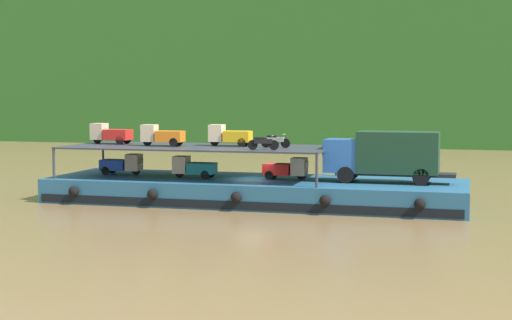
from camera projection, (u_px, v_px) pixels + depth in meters
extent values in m
plane|color=brown|center=(255.00, 202.00, 48.53)|extent=(400.00, 400.00, 0.00)
cube|color=#286023|center=(378.00, 35.00, 112.06)|extent=(115.90, 30.67, 31.17)
cube|color=#23567A|center=(255.00, 191.00, 48.46)|extent=(26.21, 7.75, 1.50)
cube|color=black|center=(237.00, 205.00, 44.76)|extent=(25.68, 0.06, 0.50)
sphere|color=black|center=(74.00, 191.00, 47.33)|extent=(0.65, 0.65, 0.65)
sphere|color=black|center=(152.00, 194.00, 45.94)|extent=(0.65, 0.65, 0.65)
sphere|color=black|center=(236.00, 197.00, 44.54)|extent=(0.65, 0.65, 0.65)
sphere|color=black|center=(325.00, 201.00, 43.15)|extent=(0.65, 0.65, 0.65)
sphere|color=black|center=(420.00, 204.00, 41.76)|extent=(0.65, 0.65, 0.65)
cube|color=#285BA3|center=(342.00, 155.00, 46.96)|extent=(2.02, 2.20, 2.00)
cube|color=#192833|center=(325.00, 149.00, 47.21)|extent=(0.08, 1.84, 0.60)
cube|color=#193823|center=(398.00, 152.00, 46.00)|extent=(4.82, 2.35, 2.50)
cube|color=black|center=(398.00, 174.00, 46.11)|extent=(6.81, 1.45, 0.20)
cylinder|color=black|center=(351.00, 172.00, 47.91)|extent=(1.00, 0.29, 1.00)
cylinder|color=black|center=(346.00, 175.00, 45.98)|extent=(1.00, 0.29, 1.00)
cylinder|color=black|center=(423.00, 174.00, 46.69)|extent=(1.00, 0.29, 1.00)
cylinder|color=black|center=(421.00, 177.00, 44.75)|extent=(1.00, 0.29, 1.00)
cylinder|color=#2D333D|center=(336.00, 160.00, 50.35)|extent=(0.16, 0.16, 2.00)
cylinder|color=#2D333D|center=(317.00, 170.00, 43.83)|extent=(0.16, 0.16, 2.00)
cylinder|color=#2D333D|center=(103.00, 155.00, 54.82)|extent=(0.16, 0.16, 2.00)
cylinder|color=#2D333D|center=(54.00, 163.00, 48.30)|extent=(0.16, 0.16, 2.00)
cube|color=#2D333D|center=(198.00, 147.00, 49.24)|extent=(17.01, 6.95, 0.10)
cube|color=#1E47B7|center=(114.00, 165.00, 51.22)|extent=(1.73, 1.24, 0.70)
cube|color=beige|center=(134.00, 162.00, 50.87)|extent=(0.92, 1.02, 1.10)
cube|color=#19232D|center=(140.00, 161.00, 50.74)|extent=(0.06, 0.85, 0.38)
cylinder|color=black|center=(136.00, 171.00, 50.88)|extent=(0.56, 0.15, 0.56)
cylinder|color=black|center=(106.00, 171.00, 50.84)|extent=(0.56, 0.15, 0.56)
cylinder|color=black|center=(112.00, 169.00, 51.86)|extent=(0.56, 0.15, 0.56)
cube|color=teal|center=(202.00, 168.00, 48.79)|extent=(1.72, 1.23, 0.70)
cube|color=beige|center=(181.00, 165.00, 49.16)|extent=(0.92, 1.01, 1.10)
cube|color=#19232D|center=(175.00, 163.00, 49.29)|extent=(0.05, 0.85, 0.38)
cylinder|color=black|center=(179.00, 173.00, 49.25)|extent=(0.56, 0.15, 0.56)
cylinder|color=black|center=(211.00, 173.00, 49.21)|extent=(0.56, 0.15, 0.56)
cylinder|color=black|center=(205.00, 175.00, 48.20)|extent=(0.56, 0.15, 0.56)
cube|color=red|center=(278.00, 169.00, 48.26)|extent=(1.73, 1.25, 0.70)
cube|color=#C6B793|center=(299.00, 167.00, 47.84)|extent=(0.93, 1.02, 1.10)
cube|color=#19232D|center=(307.00, 165.00, 47.69)|extent=(0.06, 0.85, 0.38)
cylinder|color=black|center=(302.00, 175.00, 47.84)|extent=(0.56, 0.16, 0.56)
cylinder|color=black|center=(269.00, 175.00, 47.91)|extent=(0.56, 0.16, 0.56)
cylinder|color=black|center=(274.00, 174.00, 48.92)|extent=(0.56, 0.16, 0.56)
cube|color=red|center=(118.00, 135.00, 51.47)|extent=(1.74, 1.25, 0.70)
cube|color=#C6B793|center=(99.00, 131.00, 51.87)|extent=(0.93, 1.03, 1.10)
cube|color=#19232D|center=(93.00, 130.00, 52.00)|extent=(0.07, 0.85, 0.38)
cylinder|color=black|center=(97.00, 139.00, 51.96)|extent=(0.56, 0.16, 0.56)
cylinder|color=black|center=(127.00, 139.00, 51.89)|extent=(0.56, 0.16, 0.56)
cylinder|color=black|center=(120.00, 140.00, 50.88)|extent=(0.56, 0.16, 0.56)
cube|color=orange|center=(170.00, 136.00, 49.32)|extent=(1.77, 1.30, 0.70)
cube|color=#C6B793|center=(149.00, 133.00, 49.59)|extent=(0.96, 1.05, 1.10)
cube|color=#19232D|center=(143.00, 131.00, 49.68)|extent=(0.09, 0.85, 0.38)
cylinder|color=black|center=(147.00, 141.00, 49.67)|extent=(0.57, 0.17, 0.56)
cylinder|color=black|center=(179.00, 141.00, 49.78)|extent=(0.57, 0.17, 0.56)
cylinder|color=black|center=(174.00, 142.00, 48.75)|extent=(0.57, 0.17, 0.56)
cube|color=gold|center=(238.00, 136.00, 49.26)|extent=(1.74, 1.26, 0.70)
cube|color=beige|center=(217.00, 133.00, 49.57)|extent=(0.93, 1.03, 1.10)
cube|color=#19232D|center=(210.00, 131.00, 49.67)|extent=(0.07, 0.85, 0.38)
cylinder|color=black|center=(215.00, 141.00, 49.65)|extent=(0.56, 0.16, 0.56)
cylinder|color=black|center=(246.00, 141.00, 49.71)|extent=(0.56, 0.16, 0.56)
cylinder|color=black|center=(242.00, 142.00, 48.69)|extent=(0.56, 0.16, 0.56)
cylinder|color=black|center=(274.00, 145.00, 45.79)|extent=(0.61, 0.15, 0.60)
cylinder|color=black|center=(253.00, 145.00, 46.03)|extent=(0.61, 0.15, 0.60)
cube|color=black|center=(263.00, 141.00, 45.89)|extent=(1.11, 0.29, 0.28)
cube|color=black|center=(259.00, 138.00, 45.92)|extent=(0.61, 0.25, 0.12)
cylinder|color=#B2B2B7|center=(272.00, 136.00, 45.76)|extent=(0.08, 0.55, 0.04)
cylinder|color=black|center=(286.00, 143.00, 47.61)|extent=(0.61, 0.16, 0.60)
cylinder|color=black|center=(266.00, 143.00, 48.08)|extent=(0.61, 0.16, 0.60)
cube|color=#B7B7BC|center=(276.00, 139.00, 47.83)|extent=(1.11, 0.30, 0.28)
cube|color=black|center=(272.00, 136.00, 47.90)|extent=(0.62, 0.26, 0.12)
cylinder|color=#B2B2B7|center=(284.00, 134.00, 47.60)|extent=(0.09, 0.55, 0.04)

